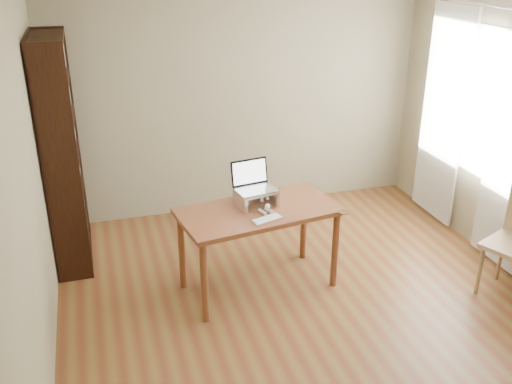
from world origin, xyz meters
name	(u,v)px	position (x,y,z in m)	size (l,w,h in m)	color
room	(324,166)	(0.03, 0.01, 1.30)	(4.04, 4.54, 2.64)	brown
bookshelf	(62,154)	(-1.83, 1.55, 1.05)	(0.30, 0.90, 2.10)	black
curtains	(477,129)	(1.92, 0.80, 1.17)	(0.03, 1.90, 2.25)	white
desk	(259,220)	(-0.30, 0.55, 0.65)	(1.41, 0.86, 0.75)	brown
laptop_stand	(256,196)	(-0.30, 0.63, 0.83)	(0.32, 0.25, 0.13)	silver
laptop	(254,182)	(-0.30, 0.69, 0.94)	(0.36, 0.32, 0.23)	silver
keyboard	(267,219)	(-0.30, 0.33, 0.76)	(0.28, 0.18, 0.02)	silver
coaster	(344,212)	(0.35, 0.30, 0.75)	(0.09, 0.09, 0.01)	brown
cat	(254,197)	(-0.31, 0.67, 0.81)	(0.24, 0.48, 0.15)	#4F473E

